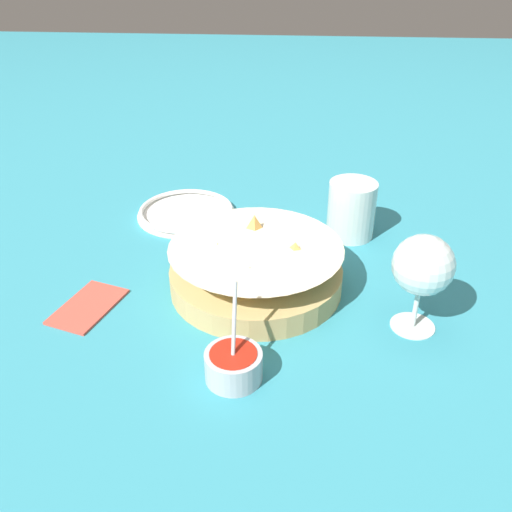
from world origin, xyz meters
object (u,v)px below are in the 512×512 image
food_basket (256,270)px  beer_mug (351,211)px  sauce_cup (234,364)px  wine_glass (423,268)px  side_plate (186,212)px

food_basket → beer_mug: (0.18, -0.15, 0.01)m
food_basket → sauce_cup: sauce_cup is taller
sauce_cup → wine_glass: 0.27m
food_basket → wine_glass: (-0.08, -0.22, 0.06)m
wine_glass → beer_mug: 0.27m
beer_mug → side_plate: size_ratio=0.66×
food_basket → wine_glass: wine_glass is taller
sauce_cup → beer_mug: (0.38, -0.17, 0.02)m
sauce_cup → side_plate: (0.43, 0.14, -0.01)m
beer_mug → wine_glass: bearing=-164.7°
food_basket → wine_glass: size_ratio=1.83×
beer_mug → side_plate: (0.05, 0.30, -0.04)m
side_plate → sauce_cup: bearing=-162.4°
wine_glass → food_basket: bearing=70.5°
beer_mug → side_plate: bearing=80.5°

